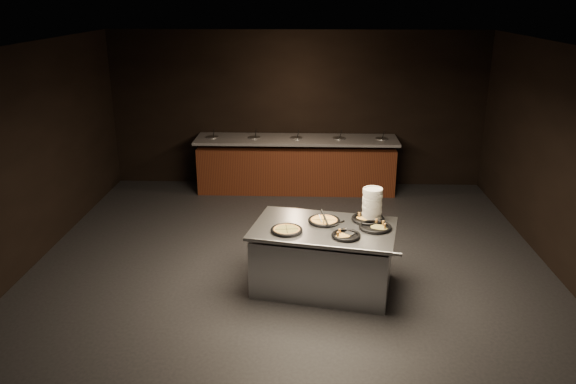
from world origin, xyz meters
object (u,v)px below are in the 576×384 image
Objects in this scene: plate_stack at (372,204)px; pan_veggie_whole at (287,230)px; serving_counter at (323,259)px; pan_cheese_whole at (324,220)px.

plate_stack reaches higher than pan_veggie_whole.
serving_counter is 0.47m from pan_cheese_whole.
pan_veggie_whole and pan_cheese_whole have the same top height.
plate_stack is (0.61, 0.31, 0.62)m from serving_counter.
serving_counter is 4.92× the size of pan_veggie_whole.
pan_veggie_whole is (-1.06, -0.46, -0.18)m from plate_stack.
serving_counter is at bearing 18.38° from pan_veggie_whole.
serving_counter is 4.80× the size of plate_stack.
pan_cheese_whole is (0.00, 0.16, 0.44)m from serving_counter.
plate_stack is 1.16m from pan_veggie_whole.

